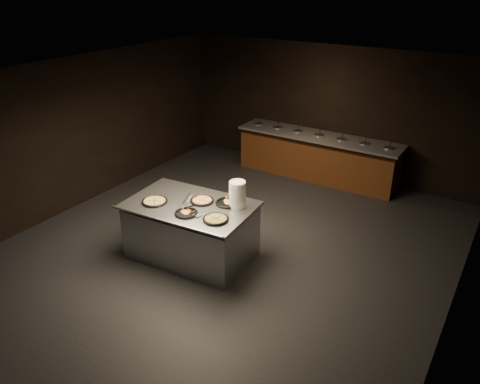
% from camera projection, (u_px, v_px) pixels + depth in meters
% --- Properties ---
extents(room, '(7.02, 8.02, 2.92)m').
position_uv_depth(room, '(230.00, 169.00, 7.42)').
color(room, black).
rests_on(room, ground).
extents(salad_bar, '(3.70, 0.83, 1.18)m').
position_uv_depth(salad_bar, '(317.00, 159.00, 10.57)').
color(salad_bar, '#572B14').
rests_on(salad_bar, ground).
extents(serving_counter, '(2.09, 1.42, 0.96)m').
position_uv_depth(serving_counter, '(191.00, 231.00, 7.62)').
color(serving_counter, silver).
rests_on(serving_counter, ground).
extents(plate_stack, '(0.26, 0.26, 0.43)m').
position_uv_depth(plate_stack, '(237.00, 195.00, 7.22)').
color(plate_stack, white).
rests_on(plate_stack, serving_counter).
extents(pan_veggie_whole, '(0.41, 0.41, 0.04)m').
position_uv_depth(pan_veggie_whole, '(155.00, 201.00, 7.44)').
color(pan_veggie_whole, black).
rests_on(pan_veggie_whole, serving_counter).
extents(pan_cheese_whole, '(0.38, 0.38, 0.04)m').
position_uv_depth(pan_cheese_whole, '(202.00, 200.00, 7.47)').
color(pan_cheese_whole, black).
rests_on(pan_cheese_whole, serving_counter).
extents(pan_cheese_slices_a, '(0.39, 0.39, 0.04)m').
position_uv_depth(pan_cheese_slices_a, '(228.00, 203.00, 7.41)').
color(pan_cheese_slices_a, black).
rests_on(pan_cheese_slices_a, serving_counter).
extents(pan_cheese_slices_b, '(0.36, 0.36, 0.04)m').
position_uv_depth(pan_cheese_slices_b, '(186.00, 213.00, 7.09)').
color(pan_cheese_slices_b, black).
rests_on(pan_cheese_slices_b, serving_counter).
extents(pan_veggie_slices, '(0.39, 0.39, 0.04)m').
position_uv_depth(pan_veggie_slices, '(216.00, 219.00, 6.92)').
color(pan_veggie_slices, black).
rests_on(pan_veggie_slices, serving_counter).
extents(server_left, '(0.10, 0.34, 0.16)m').
position_uv_depth(server_left, '(188.00, 198.00, 7.40)').
color(server_left, silver).
rests_on(server_left, serving_counter).
extents(server_right, '(0.33, 0.14, 0.16)m').
position_uv_depth(server_right, '(192.00, 209.00, 7.08)').
color(server_right, silver).
rests_on(server_right, serving_counter).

